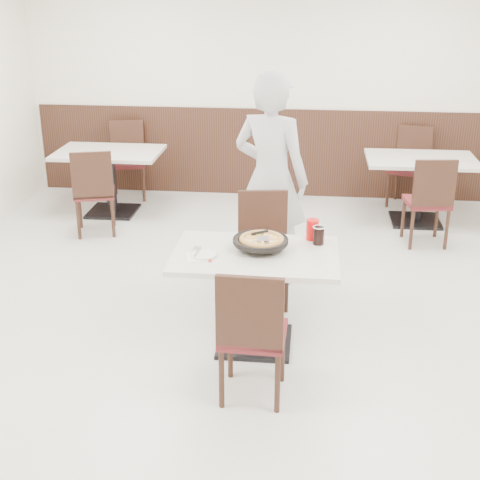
# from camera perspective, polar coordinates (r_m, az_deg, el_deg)

# --- Properties ---
(floor) EXTENTS (7.00, 7.00, 0.00)m
(floor) POSITION_cam_1_polar(r_m,az_deg,el_deg) (5.45, -0.08, -7.13)
(floor) COLOR #A9A9A5
(floor) RESTS_ON ground
(wall_back) EXTENTS (6.00, 0.04, 2.80)m
(wall_back) POSITION_cam_1_polar(r_m,az_deg,el_deg) (8.36, 2.60, 13.16)
(wall_back) COLOR silver
(wall_back) RESTS_ON floor
(wainscot_back) EXTENTS (5.90, 0.03, 1.10)m
(wainscot_back) POSITION_cam_1_polar(r_m,az_deg,el_deg) (8.51, 2.49, 7.47)
(wainscot_back) COLOR black
(wainscot_back) RESTS_ON floor
(main_table) EXTENTS (1.27, 0.92, 0.75)m
(main_table) POSITION_cam_1_polar(r_m,az_deg,el_deg) (5.00, 1.29, -5.08)
(main_table) COLOR beige
(main_table) RESTS_ON floor
(chair_near) EXTENTS (0.44, 0.44, 0.95)m
(chair_near) POSITION_cam_1_polar(r_m,az_deg,el_deg) (4.37, 1.13, -7.79)
(chair_near) COLOR black
(chair_near) RESTS_ON floor
(chair_far) EXTENTS (0.47, 0.47, 0.95)m
(chair_far) POSITION_cam_1_polar(r_m,az_deg,el_deg) (5.59, 2.03, -0.99)
(chair_far) COLOR black
(chair_far) RESTS_ON floor
(trivet) EXTENTS (0.12, 0.12, 0.04)m
(trivet) POSITION_cam_1_polar(r_m,az_deg,el_deg) (4.90, 2.13, -0.62)
(trivet) COLOR black
(trivet) RESTS_ON main_table
(pizza_pan) EXTENTS (0.36, 0.36, 0.01)m
(pizza_pan) POSITION_cam_1_polar(r_m,az_deg,el_deg) (4.89, 1.76, -0.37)
(pizza_pan) COLOR black
(pizza_pan) RESTS_ON trivet
(pizza) EXTENTS (0.31, 0.31, 0.02)m
(pizza) POSITION_cam_1_polar(r_m,az_deg,el_deg) (4.89, 1.86, -0.13)
(pizza) COLOR #B18445
(pizza) RESTS_ON pizza_pan
(pizza_server) EXTENTS (0.10, 0.11, 0.00)m
(pizza_server) POSITION_cam_1_polar(r_m,az_deg,el_deg) (4.86, 1.94, 0.11)
(pizza_server) COLOR silver
(pizza_server) RESTS_ON pizza
(napkin) EXTENTS (0.21, 0.21, 0.00)m
(napkin) POSITION_cam_1_polar(r_m,az_deg,el_deg) (4.78, -3.53, -1.44)
(napkin) COLOR silver
(napkin) RESTS_ON main_table
(side_plate) EXTENTS (0.20, 0.20, 0.01)m
(side_plate) POSITION_cam_1_polar(r_m,az_deg,el_deg) (4.80, -3.13, -1.28)
(side_plate) COLOR silver
(side_plate) RESTS_ON napkin
(fork) EXTENTS (0.03, 0.17, 0.00)m
(fork) POSITION_cam_1_polar(r_m,az_deg,el_deg) (4.82, -3.67, -1.05)
(fork) COLOR silver
(fork) RESTS_ON side_plate
(cola_glass) EXTENTS (0.09, 0.09, 0.13)m
(cola_glass) POSITION_cam_1_polar(r_m,az_deg,el_deg) (5.02, 6.72, 0.35)
(cola_glass) COLOR black
(cola_glass) RESTS_ON main_table
(red_cup) EXTENTS (0.10, 0.10, 0.16)m
(red_cup) POSITION_cam_1_polar(r_m,az_deg,el_deg) (5.10, 6.20, 0.90)
(red_cup) COLOR #BD0A0A
(red_cup) RESTS_ON main_table
(diner_person) EXTENTS (0.81, 0.67, 1.90)m
(diner_person) POSITION_cam_1_polar(r_m,az_deg,el_deg) (5.92, 2.64, 5.18)
(diner_person) COLOR #B9BABE
(diner_person) RESTS_ON floor
(bg_table_left) EXTENTS (1.26, 0.89, 0.75)m
(bg_table_left) POSITION_cam_1_polar(r_m,az_deg,el_deg) (7.99, -10.97, 4.86)
(bg_table_left) COLOR beige
(bg_table_left) RESTS_ON floor
(bg_chair_left_near) EXTENTS (0.52, 0.52, 0.95)m
(bg_chair_left_near) POSITION_cam_1_polar(r_m,az_deg,el_deg) (7.36, -12.34, 4.12)
(bg_chair_left_near) COLOR black
(bg_chair_left_near) RESTS_ON floor
(bg_chair_left_far) EXTENTS (0.51, 0.51, 0.95)m
(bg_chair_left_far) POSITION_cam_1_polar(r_m,az_deg,el_deg) (8.50, -9.55, 6.65)
(bg_chair_left_far) COLOR black
(bg_chair_left_far) RESTS_ON floor
(bg_table_right) EXTENTS (1.24, 0.87, 0.75)m
(bg_table_right) POSITION_cam_1_polar(r_m,az_deg,el_deg) (7.80, 14.96, 4.11)
(bg_table_right) COLOR beige
(bg_table_right) RESTS_ON floor
(bg_chair_right_near) EXTENTS (0.47, 0.47, 0.95)m
(bg_chair_right_near) POSITION_cam_1_polar(r_m,az_deg,el_deg) (7.15, 15.66, 3.31)
(bg_chair_right_near) COLOR black
(bg_chair_right_near) RESTS_ON floor
(bg_chair_right_far) EXTENTS (0.55, 0.55, 0.95)m
(bg_chair_right_far) POSITION_cam_1_polar(r_m,az_deg,el_deg) (8.33, 14.19, 5.99)
(bg_chair_right_far) COLOR black
(bg_chair_right_far) RESTS_ON floor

